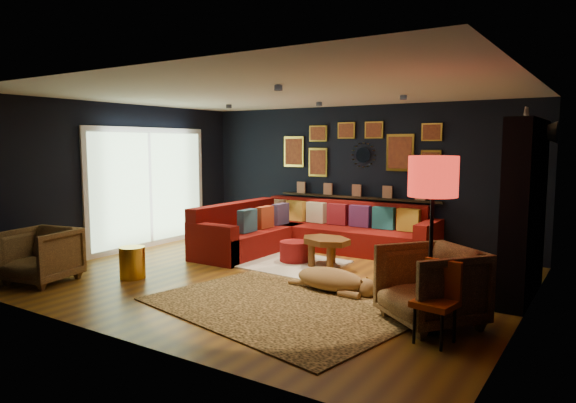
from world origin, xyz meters
The scene contains 20 objects.
floor centered at (0.00, 0.00, 0.00)m, with size 6.50×6.50×0.00m, color #915C1A.
room_walls centered at (0.00, 0.00, 1.59)m, with size 6.50×6.50×6.50m.
sectional centered at (-0.61, 1.81, 0.32)m, with size 3.41×2.69×0.86m.
ledge centered at (0.00, 2.68, 0.92)m, with size 3.20×0.12×0.04m, color black.
gallery_wall centered at (-0.01, 2.72, 1.81)m, with size 3.15×0.04×1.02m.
sunburst_mirror centered at (0.10, 2.72, 1.70)m, with size 0.47×0.16×0.47m.
fireplace centered at (3.09, 0.90, 1.02)m, with size 0.31×1.60×2.20m.
deer_head centered at (3.14, 1.40, 2.05)m, with size 0.50×0.28×0.45m.
sliding_door centered at (-3.22, 0.60, 1.10)m, with size 0.06×2.80×2.20m.
ceiling_spots centered at (0.00, 0.80, 2.56)m, with size 3.30×2.50×0.06m.
shag_rug centered at (-0.49, 0.82, 0.01)m, with size 1.96×1.42×0.03m, color silver.
leopard_rug centered at (0.80, -1.05, 0.01)m, with size 2.98×2.13×0.02m, color tan.
coffee_table centered at (0.30, 0.94, 0.37)m, with size 1.02×0.88×0.43m.
pouf centered at (-0.27, 0.95, 0.18)m, with size 0.48×0.48×0.32m, color maroon.
armchair_left centered at (-2.55, -1.97, 0.42)m, with size 0.81×0.76×0.83m, color #BF8949.
armchair_right centered at (2.45, -0.69, 0.46)m, with size 0.89×0.83×0.92m, color #BF8949.
gold_stool centered at (-1.69, -1.13, 0.23)m, with size 0.36×0.36×0.45m, color gold.
orange_chair centered at (2.66, -1.11, 0.46)m, with size 0.42×0.42×0.79m.
floor_lamp centered at (2.50, -0.87, 1.51)m, with size 0.49×0.49×1.79m.
dog centered at (1.00, -0.20, 0.22)m, with size 1.30×0.64×0.41m, color #9F7645, non-canonical shape.
Camera 1 is at (4.05, -5.92, 1.90)m, focal length 32.00 mm.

